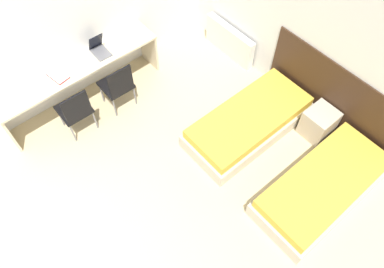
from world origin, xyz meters
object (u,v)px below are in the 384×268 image
(chair_near_laptop, at_px, (118,84))
(bed_near_door, at_px, (322,187))
(chair_near_notebook, at_px, (75,109))
(laptop, at_px, (99,49))
(nightstand, at_px, (319,123))
(bed_near_window, at_px, (249,122))

(chair_near_laptop, bearing_deg, bed_near_door, 22.44)
(chair_near_notebook, relative_size, laptop, 2.78)
(nightstand, bearing_deg, bed_near_window, -132.30)
(chair_near_laptop, relative_size, laptop, 2.78)
(chair_near_laptop, bearing_deg, nightstand, 40.87)
(chair_near_laptop, distance_m, laptop, 0.59)
(bed_near_window, relative_size, bed_near_door, 1.00)
(bed_near_window, height_order, laptop, laptop)
(bed_near_door, bearing_deg, bed_near_window, 180.00)
(laptop, bearing_deg, bed_near_window, 28.93)
(laptop, bearing_deg, nightstand, 34.90)
(chair_near_notebook, bearing_deg, bed_near_door, 33.32)
(nightstand, relative_size, chair_near_laptop, 0.52)
(bed_near_door, height_order, nightstand, nightstand)
(bed_near_door, xyz_separation_m, nightstand, (-0.69, 0.76, 0.04))
(bed_near_window, xyz_separation_m, laptop, (-2.14, -1.12, 0.62))
(bed_near_window, xyz_separation_m, chair_near_notebook, (-1.65, -1.91, 0.30))
(nightstand, height_order, chair_near_notebook, chair_near_notebook)
(chair_near_notebook, height_order, laptop, laptop)
(bed_near_window, distance_m, laptop, 2.49)
(bed_near_door, relative_size, nightstand, 4.20)
(nightstand, bearing_deg, chair_near_notebook, -131.15)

